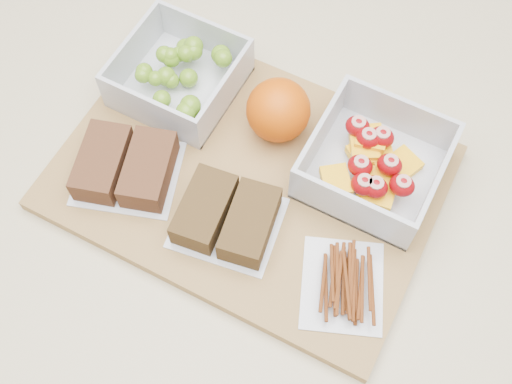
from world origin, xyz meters
TOP-DOWN VIEW (x-y plane):
  - ground at (0.00, 0.00)m, footprint 4.00×4.00m
  - counter at (0.00, 0.00)m, footprint 1.20×0.90m
  - cutting_board at (-0.01, 0.01)m, footprint 0.42×0.30m
  - grape_container at (-0.14, 0.08)m, footprint 0.13×0.13m
  - fruit_container at (0.11, 0.07)m, footprint 0.14×0.14m
  - orange at (-0.01, 0.08)m, footprint 0.07×0.07m
  - sandwich_bag_left at (-0.13, -0.06)m, footprint 0.14×0.13m
  - sandwich_bag_center at (0.00, -0.06)m, footprint 0.13×0.12m
  - pretzel_bag at (0.14, -0.06)m, footprint 0.12×0.13m

SIDE VIEW (x-z plane):
  - ground at x=0.00m, z-range 0.00..0.00m
  - counter at x=0.00m, z-range 0.00..0.90m
  - cutting_board at x=-0.01m, z-range 0.90..0.92m
  - pretzel_bag at x=0.14m, z-range 0.92..0.94m
  - sandwich_bag_center at x=0.00m, z-range 0.92..0.95m
  - sandwich_bag_left at x=-0.13m, z-range 0.92..0.95m
  - fruit_container at x=0.11m, z-range 0.91..0.97m
  - grape_container at x=-0.14m, z-range 0.91..0.97m
  - orange at x=-0.01m, z-range 0.92..0.99m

